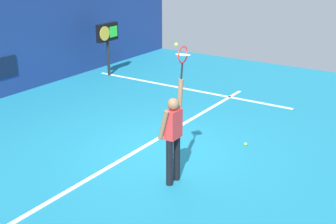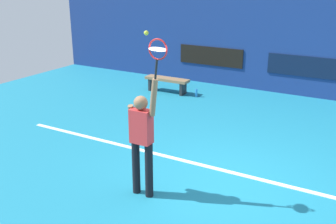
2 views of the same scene
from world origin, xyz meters
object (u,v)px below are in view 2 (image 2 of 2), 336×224
tennis_ball (146,33)px  court_bench (167,81)px  tennis_player (142,137)px  tennis_racket (158,52)px  water_bottle (196,93)px

tennis_ball → court_bench: tennis_ball is taller
tennis_player → tennis_racket: 1.42m
tennis_player → tennis_ball: (0.11, 0.01, 1.63)m
tennis_player → tennis_ball: size_ratio=29.28×
water_bottle → tennis_ball: bearing=-71.8°
tennis_player → water_bottle: 5.75m
tennis_player → tennis_ball: 1.64m
court_bench → tennis_player: bearing=-63.9°
tennis_racket → court_bench: bearing=118.7°
tennis_player → water_bottle: size_ratio=8.30×
tennis_racket → court_bench: size_ratio=0.44×
tennis_racket → water_bottle: (-1.98, 5.44, -2.27)m
tennis_player → tennis_racket: bearing=-0.8°
tennis_ball → court_bench: size_ratio=0.05×
tennis_racket → court_bench: (-2.97, 5.44, -2.06)m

